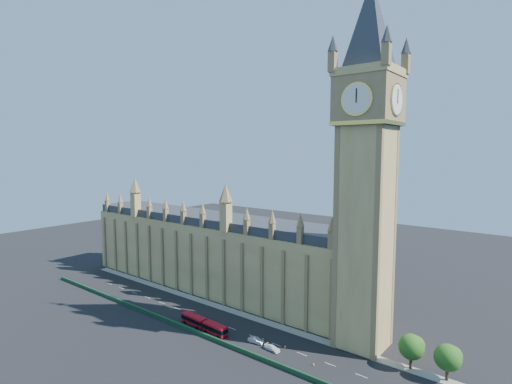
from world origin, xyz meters
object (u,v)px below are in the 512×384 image
Objects in this scene: car_grey at (215,326)px; car_white at (272,348)px; car_silver at (256,340)px; red_bus at (204,324)px.

car_white is (20.77, -0.08, -0.07)m from car_grey.
car_silver is 5.92m from car_white.
car_white is at bearing 8.83° from red_bus.
car_white is at bearing -100.31° from car_silver.
red_bus is at bearing 100.29° from car_white.
red_bus is at bearing 137.08° from car_grey.
car_grey is at bearing 50.14° from red_bus.
car_grey is 14.89m from car_silver.
car_silver is 1.00× the size of car_white.
car_white is (22.97, 2.28, -0.92)m from red_bus.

